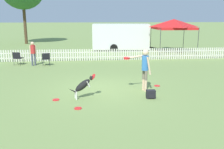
{
  "coord_description": "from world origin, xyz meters",
  "views": [
    {
      "loc": [
        -0.61,
        -10.41,
        3.09
      ],
      "look_at": [
        0.29,
        -0.84,
        0.83
      ],
      "focal_mm": 40.0,
      "sensor_mm": 36.0,
      "label": 1
    }
  ],
  "objects": [
    {
      "name": "frisbee_near_handler",
      "position": [
        -1.88,
        -1.31,
        0.01
      ],
      "size": [
        0.26,
        0.26,
        0.02
      ],
      "color": "red",
      "rests_on": "ground_plane"
    },
    {
      "name": "canopy_tent_main",
      "position": [
        6.67,
        10.65,
        2.42
      ],
      "size": [
        3.17,
        3.17,
        2.86
      ],
      "color": "#333338",
      "rests_on": "ground_plane"
    },
    {
      "name": "folding_chair_center",
      "position": [
        -5.18,
        6.01,
        0.5
      ],
      "size": [
        0.62,
        0.64,
        0.85
      ],
      "rotation": [
        0.0,
        0.0,
        2.91
      ],
      "color": "#333338",
      "rests_on": "ground_plane"
    },
    {
      "name": "spectator_standing",
      "position": [
        -4.12,
        5.7,
        0.92
      ],
      "size": [
        0.38,
        0.27,
        1.53
      ],
      "rotation": [
        0.0,
        0.0,
        3.59
      ],
      "color": "#474C5B",
      "rests_on": "ground_plane"
    },
    {
      "name": "frisbee_near_dog",
      "position": [
        2.45,
        0.24,
        0.01
      ],
      "size": [
        0.26,
        0.26,
        0.02
      ],
      "color": "red",
      "rests_on": "ground_plane"
    },
    {
      "name": "picket_fence",
      "position": [
        0.0,
        7.23,
        0.41
      ],
      "size": [
        22.82,
        0.04,
        0.82
      ],
      "color": "silver",
      "rests_on": "ground_plane"
    },
    {
      "name": "frisbee_midfield",
      "position": [
        -1.02,
        -2.29,
        0.01
      ],
      "size": [
        0.26,
        0.26,
        0.02
      ],
      "color": "red",
      "rests_on": "ground_plane"
    },
    {
      "name": "ground_plane",
      "position": [
        0.0,
        0.0,
        0.0
      ],
      "size": [
        240.0,
        240.0,
        0.0
      ],
      "primitive_type": "plane",
      "color": "olive"
    },
    {
      "name": "handler_person",
      "position": [
        1.67,
        -0.42,
        1.11
      ],
      "size": [
        1.13,
        0.45,
        1.75
      ],
      "rotation": [
        0.0,
        0.0,
        -4.43
      ],
      "color": "beige",
      "rests_on": "ground_plane"
    },
    {
      "name": "leaping_dog",
      "position": [
        -0.84,
        -1.17,
        0.53
      ],
      "size": [
        1.08,
        0.5,
        0.92
      ],
      "rotation": [
        0.0,
        0.0,
        -1.28
      ],
      "color": "black",
      "rests_on": "ground_plane"
    },
    {
      "name": "equipment_trailer",
      "position": [
        2.36,
        12.48,
        1.27
      ],
      "size": [
        5.94,
        2.54,
        2.4
      ],
      "rotation": [
        0.0,
        0.0,
        -0.1
      ],
      "color": "white",
      "rests_on": "ground_plane"
    },
    {
      "name": "folding_chair_blue_left",
      "position": [
        -3.32,
        5.6,
        0.49
      ],
      "size": [
        0.58,
        0.59,
        0.82
      ],
      "rotation": [
        0.0,
        0.0,
        3.34
      ],
      "color": "#333338",
      "rests_on": "ground_plane"
    },
    {
      "name": "backpack_on_grass",
      "position": [
        1.74,
        -1.43,
        0.16
      ],
      "size": [
        0.34,
        0.26,
        0.32
      ],
      "color": "black",
      "rests_on": "ground_plane"
    }
  ]
}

